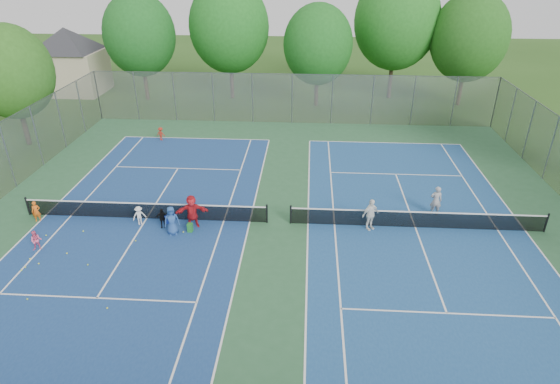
{
  "coord_description": "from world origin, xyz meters",
  "views": [
    {
      "loc": [
        1.4,
        -20.8,
        12.58
      ],
      "look_at": [
        0.0,
        1.0,
        1.3
      ],
      "focal_mm": 30.0,
      "sensor_mm": 36.0,
      "label": 1
    }
  ],
  "objects_px": {
    "net_left": "(146,211)",
    "ball_crate": "(169,219)",
    "net_right": "(416,220)",
    "ball_hopper": "(190,228)",
    "instructor": "(436,201)"
  },
  "relations": [
    {
      "from": "net_right",
      "to": "instructor",
      "type": "distance_m",
      "value": 1.94
    },
    {
      "from": "net_right",
      "to": "ball_crate",
      "type": "height_order",
      "value": "net_right"
    },
    {
      "from": "net_left",
      "to": "ball_crate",
      "type": "relative_size",
      "value": 32.0
    },
    {
      "from": "ball_hopper",
      "to": "instructor",
      "type": "distance_m",
      "value": 12.9
    },
    {
      "from": "net_left",
      "to": "instructor",
      "type": "xyz_separation_m",
      "value": [
        15.24,
        1.43,
        0.38
      ]
    },
    {
      "from": "net_right",
      "to": "ball_crate",
      "type": "distance_m",
      "value": 12.73
    },
    {
      "from": "instructor",
      "to": "net_right",
      "type": "bearing_deg",
      "value": 52.23
    },
    {
      "from": "ball_crate",
      "to": "instructor",
      "type": "xyz_separation_m",
      "value": [
        13.97,
        1.72,
        0.66
      ]
    },
    {
      "from": "ball_crate",
      "to": "net_right",
      "type": "bearing_deg",
      "value": 1.28
    },
    {
      "from": "net_left",
      "to": "net_right",
      "type": "height_order",
      "value": "same"
    },
    {
      "from": "net_left",
      "to": "instructor",
      "type": "bearing_deg",
      "value": 5.38
    },
    {
      "from": "net_right",
      "to": "instructor",
      "type": "height_order",
      "value": "instructor"
    },
    {
      "from": "net_left",
      "to": "net_right",
      "type": "bearing_deg",
      "value": 0.0
    },
    {
      "from": "net_left",
      "to": "net_right",
      "type": "distance_m",
      "value": 14.0
    },
    {
      "from": "net_right",
      "to": "ball_hopper",
      "type": "relative_size",
      "value": 27.21
    }
  ]
}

